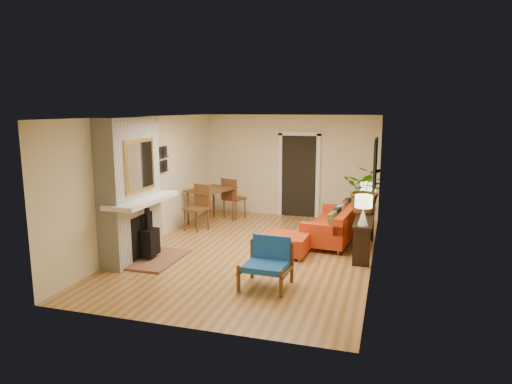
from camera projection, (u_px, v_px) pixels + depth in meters
The scene contains 10 objects.
room_shell at pixel (309, 172), 10.99m from camera, with size 6.50×6.50×6.50m.
fireplace at pixel (132, 193), 8.29m from camera, with size 1.09×1.68×2.60m.
sofa at pixel (336, 225), 9.57m from camera, with size 1.05×2.07×0.79m.
ottoman at pixel (287, 243), 8.68m from camera, with size 0.80×0.80×0.39m.
blue_chair at pixel (268, 260), 7.16m from camera, with size 0.75×0.74×0.76m.
dining_table at pixel (214, 196), 10.99m from camera, with size 1.22×1.97×1.04m.
console_table at pixel (365, 223), 8.76m from camera, with size 0.34×1.85×0.72m.
lamp_near at pixel (363, 206), 7.98m from camera, with size 0.30×0.30×0.54m.
lamp_far at pixel (368, 192), 9.32m from camera, with size 0.30×0.30×0.54m.
houseplant at pixel (366, 189), 8.93m from camera, with size 0.84×0.73×0.93m, color #1E5919.
Camera 1 is at (2.49, -8.17, 2.75)m, focal length 32.00 mm.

